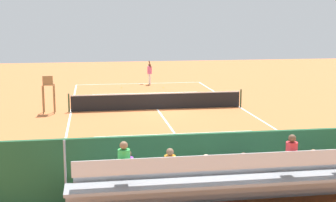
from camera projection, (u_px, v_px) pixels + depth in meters
ground_plane at (157, 109)px, 28.29m from camera, size 60.00×60.00×0.00m
court_line_markings at (157, 109)px, 28.33m from camera, size 10.10×22.20×0.01m
tennis_net at (157, 101)px, 28.20m from camera, size 10.30×0.10×1.07m
backdrop_wall at (220, 165)px, 14.51m from camera, size 18.00×0.16×2.00m
bleacher_stand at (235, 181)px, 13.21m from camera, size 9.06×2.40×2.48m
umpire_chair at (48, 90)px, 26.97m from camera, size 0.67×0.67×2.14m
courtside_bench at (269, 168)px, 15.58m from camera, size 1.80×0.40×0.93m
equipment_bag at (210, 184)px, 15.21m from camera, size 0.90×0.36×0.36m
tennis_player at (150, 72)px, 38.36m from camera, size 0.36×0.53×1.93m
tennis_racket at (144, 84)px, 38.43m from camera, size 0.57×0.32×0.03m
tennis_ball_near at (163, 87)px, 36.72m from camera, size 0.07×0.07×0.07m
tennis_ball_far at (121, 88)px, 36.54m from camera, size 0.07×0.07×0.07m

